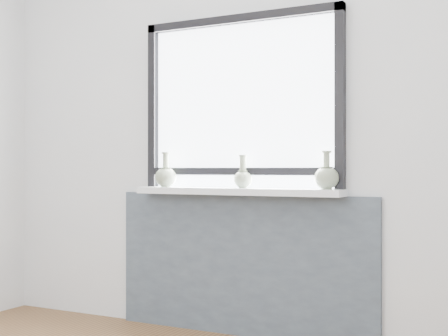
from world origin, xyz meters
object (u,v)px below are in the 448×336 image
at_px(windowsill, 236,191).
at_px(vase_b, 243,177).
at_px(vase_c, 327,176).
at_px(vase_a, 166,176).

distance_m(windowsill, vase_b, 0.09).
height_order(vase_b, vase_c, vase_c).
bearing_deg(vase_c, vase_a, -178.67).
xyz_separation_m(vase_a, vase_c, (1.05, 0.02, 0.00)).
height_order(vase_a, vase_b, vase_a).
relative_size(vase_a, vase_c, 1.02).
xyz_separation_m(vase_b, vase_c, (0.52, -0.01, 0.01)).
bearing_deg(vase_b, windowsill, -166.03).
bearing_deg(vase_a, vase_b, 3.19).
height_order(windowsill, vase_a, vase_a).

